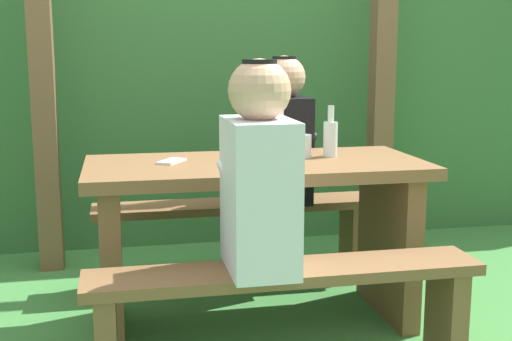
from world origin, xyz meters
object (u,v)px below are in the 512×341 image
person_white_shirt (259,175)px  drinking_glass (303,146)px  bench_near (286,299)px  picnic_table (256,214)px  bottle_left (280,134)px  bottle_right (330,137)px  cell_phone (171,161)px  bench_far (235,225)px  person_black_coat (284,135)px

person_white_shirt → drinking_glass: (0.32, 0.57, 0.01)m
bench_near → person_white_shirt: (-0.09, 0.00, 0.45)m
picnic_table → bottle_left: (0.12, 0.08, 0.32)m
bottle_right → cell_phone: (-0.69, -0.02, -0.08)m
cell_phone → picnic_table: bearing=25.2°
drinking_glass → picnic_table: bearing=-164.7°
picnic_table → bench_near: 0.55m
picnic_table → cell_phone: cell_phone is taller
bench_near → bench_far: size_ratio=1.00×
bottle_left → cell_phone: bottle_left is taller
bench_near → picnic_table: bearing=90.0°
bottle_left → drinking_glass: bearing=-11.5°
person_white_shirt → person_black_coat: 1.08m
person_black_coat → cell_phone: bearing=-141.9°
bench_near → person_black_coat: bearing=76.5°
bench_near → bench_far: bearing=90.0°
picnic_table → bench_near: size_ratio=1.00×
bench_near → person_white_shirt: bearing=178.0°
bench_near → bench_far: (0.00, 1.03, 0.00)m
bottle_right → drinking_glass: bearing=-179.4°
person_white_shirt → drinking_glass: 0.65m
person_white_shirt → bottle_left: (0.22, 0.59, 0.06)m
drinking_glass → bottle_right: (0.12, 0.00, 0.04)m
picnic_table → person_black_coat: size_ratio=1.95×
bench_far → bottle_left: size_ratio=5.58×
bottle_left → cell_phone: size_ratio=1.79×
person_black_coat → bottle_right: 0.46m
person_black_coat → cell_phone: size_ratio=5.14×
person_white_shirt → picnic_table: bearing=79.5°
bottle_right → person_white_shirt: bearing=-127.3°
picnic_table → bottle_left: 0.36m
drinking_glass → bench_near: bearing=-111.0°
bench_near → drinking_glass: 0.77m
bench_near → bottle_left: 0.79m
person_white_shirt → bottle_left: 0.63m
cell_phone → person_black_coat: bearing=70.9°
picnic_table → person_white_shirt: (-0.09, -0.51, 0.27)m
person_white_shirt → drinking_glass: person_white_shirt is taller
person_white_shirt → cell_phone: person_white_shirt is taller
bench_near → bench_far: 1.03m
picnic_table → person_black_coat: person_black_coat is taller
drinking_glass → person_black_coat: bearing=86.6°
bottle_left → cell_phone: (-0.47, -0.03, -0.10)m
picnic_table → drinking_glass: drinking_glass is taller
person_black_coat → cell_phone: (-0.59, -0.47, -0.04)m
person_white_shirt → person_black_coat: size_ratio=1.00×
bench_far → bottle_left: bottle_left is taller
bench_near → bottle_right: size_ratio=6.31×
person_white_shirt → bottle_left: bearing=69.8°
person_white_shirt → person_black_coat: bearing=71.5°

